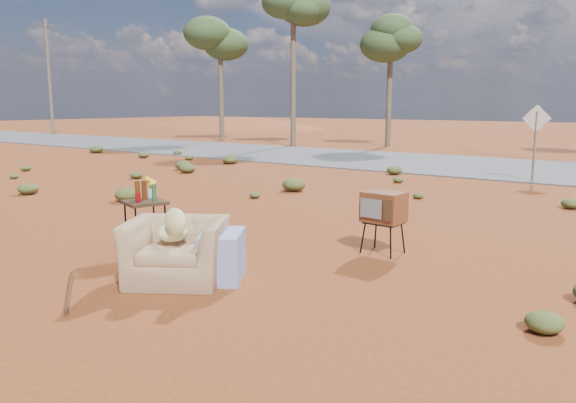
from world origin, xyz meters
The scene contains 13 objects.
ground centered at (0.00, 0.00, 0.00)m, with size 140.00×140.00×0.00m, color brown.
highway centered at (0.00, 15.00, 0.02)m, with size 140.00×7.00×0.04m, color #565659.
dirt_mound centered at (-30.00, 34.00, 0.00)m, with size 26.00×18.00×2.00m, color brown.
armchair centered at (0.21, -0.32, 0.49)m, with size 1.54×1.51×1.05m.
tv_unit centered at (1.60, 2.36, 0.69)m, with size 0.60×0.50×0.93m.
side_table centered at (-1.25, 0.29, 0.82)m, with size 0.70×0.70×1.11m.
rusty_bar centered at (-0.55, -1.47, 0.02)m, with size 0.04×0.04×1.57m, color #512915.
road_sign centered at (1.50, 12.00, 1.50)m, with size 0.78×0.06×2.19m.
eucalyptus_far_left centered at (-18.00, 20.00, 5.94)m, with size 3.20×3.20×7.10m.
eucalyptus_left centered at (-12.00, 19.00, 6.92)m, with size 3.20×3.20×8.10m.
eucalyptus_near_left centered at (-8.00, 22.00, 5.45)m, with size 3.20×3.20×6.60m.
utility_pole_west centered at (-32.00, 17.50, 4.15)m, with size 1.40×0.20×8.00m.
scrub_patch centered at (-0.82, 4.41, 0.14)m, with size 17.49×8.07×0.33m.
Camera 1 is at (5.28, -5.06, 2.20)m, focal length 35.00 mm.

